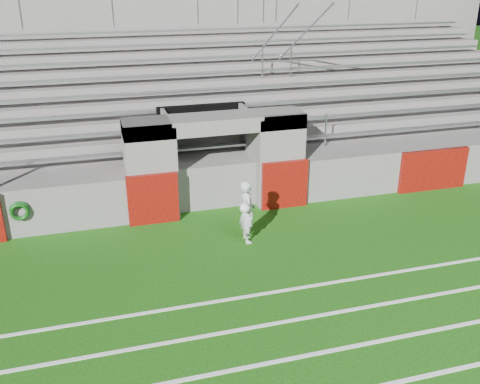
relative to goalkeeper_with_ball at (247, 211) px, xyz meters
name	(u,v)px	position (x,y,z in m)	size (l,w,h in m)	color
ground	(254,269)	(-0.24, -1.32, -0.79)	(90.00, 90.00, 0.00)	#154B0C
stadium_structure	(185,115)	(-0.24, 6.65, 0.70)	(26.00, 8.48, 5.42)	#63605D
goalkeeper_with_ball	(247,211)	(0.00, 0.00, 0.00)	(0.47, 0.72, 1.57)	#B1B8BB
hose_coil	(19,211)	(-5.25, 1.61, -0.05)	(0.48, 0.14, 0.49)	#0E4612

